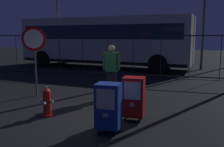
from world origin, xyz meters
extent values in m
plane|color=black|center=(0.00, 0.00, 0.00)|extent=(60.00, 60.00, 0.00)
cylinder|color=red|center=(-0.96, -0.19, 0.03)|extent=(0.28, 0.28, 0.05)
cylinder|color=red|center=(-0.96, -0.19, 0.33)|extent=(0.19, 0.19, 0.55)
sphere|color=red|center=(-0.96, -0.19, 0.60)|extent=(0.19, 0.19, 0.19)
cylinder|color=gray|center=(-0.96, -0.19, 0.72)|extent=(0.06, 0.06, 0.05)
cylinder|color=gray|center=(-0.96, -0.33, 0.35)|extent=(0.09, 0.08, 0.09)
cylinder|color=gray|center=(-1.09, -0.19, 0.38)|extent=(0.07, 0.07, 0.07)
cylinder|color=gray|center=(-0.83, -0.19, 0.38)|extent=(0.07, 0.07, 0.07)
cylinder|color=black|center=(0.96, -0.09, 0.06)|extent=(0.04, 0.04, 0.12)
cylinder|color=black|center=(1.30, -0.09, 0.06)|extent=(0.04, 0.04, 0.12)
cylinder|color=black|center=(0.96, 0.19, 0.06)|extent=(0.04, 0.04, 0.12)
cylinder|color=black|center=(1.30, 0.19, 0.06)|extent=(0.04, 0.04, 0.12)
cube|color=#9E1411|center=(1.13, 0.05, 0.57)|extent=(0.48, 0.40, 0.90)
cube|color=#B2B7BF|center=(1.13, -0.16, 0.75)|extent=(0.36, 0.01, 0.40)
cube|color=gray|center=(1.13, -0.16, 0.43)|extent=(0.10, 0.02, 0.08)
cylinder|color=black|center=(0.60, -0.95, 0.06)|extent=(0.04, 0.04, 0.12)
cylinder|color=black|center=(0.94, -0.95, 0.06)|extent=(0.04, 0.04, 0.12)
cylinder|color=black|center=(0.60, -0.67, 0.06)|extent=(0.04, 0.04, 0.12)
cylinder|color=black|center=(0.94, -0.67, 0.06)|extent=(0.04, 0.04, 0.12)
cube|color=navy|center=(0.77, -0.81, 0.57)|extent=(0.48, 0.40, 0.90)
cube|color=#B2B7BF|center=(0.77, -1.02, 0.75)|extent=(0.36, 0.01, 0.40)
cube|color=gray|center=(0.77, -1.02, 0.43)|extent=(0.10, 0.02, 0.08)
cylinder|color=#4C4F54|center=(-2.37, 1.59, 1.10)|extent=(0.06, 0.06, 2.20)
cylinder|color=red|center=(-2.37, 1.57, 1.85)|extent=(0.71, 0.31, 0.76)
cylinder|color=white|center=(-2.37, 1.55, 1.85)|extent=(0.56, 0.23, 0.60)
cylinder|color=black|center=(0.00, 1.88, 0.42)|extent=(0.14, 0.14, 0.85)
cylinder|color=black|center=(0.18, 1.88, 0.42)|extent=(0.14, 0.14, 0.85)
cube|color=#1E5933|center=(0.09, 1.88, 1.15)|extent=(0.36, 0.20, 0.60)
sphere|color=tan|center=(0.09, 1.88, 1.56)|extent=(0.22, 0.22, 0.22)
cylinder|color=#1E5933|center=(-0.14, 1.88, 1.18)|extent=(0.09, 0.09, 0.55)
cylinder|color=#1E5933|center=(0.32, 1.88, 1.18)|extent=(0.09, 0.09, 0.55)
cube|color=black|center=(0.93, 1.86, 0.01)|extent=(0.36, 0.36, 0.03)
cone|color=orange|center=(0.93, 1.86, 0.28)|extent=(0.28, 0.28, 0.50)
cylinder|color=white|center=(0.93, 1.86, 0.33)|extent=(0.17, 0.17, 0.06)
cube|color=#2D2D33|center=(0.00, 6.19, 1.95)|extent=(18.00, 0.04, 0.05)
cube|color=#2D2D33|center=(0.00, 6.19, 0.10)|extent=(18.00, 0.04, 0.05)
cylinder|color=#2D2D33|center=(-6.43, 6.19, 1.00)|extent=(0.03, 0.03, 2.00)
cylinder|color=#2D2D33|center=(-5.14, 6.19, 1.00)|extent=(0.03, 0.03, 2.00)
cylinder|color=#2D2D33|center=(-3.86, 6.19, 1.00)|extent=(0.03, 0.03, 2.00)
cylinder|color=#2D2D33|center=(-2.57, 6.19, 1.00)|extent=(0.03, 0.03, 2.00)
cylinder|color=#2D2D33|center=(-1.29, 6.19, 1.00)|extent=(0.03, 0.03, 2.00)
cylinder|color=#2D2D33|center=(0.00, 6.19, 1.00)|extent=(0.03, 0.03, 2.00)
cylinder|color=#2D2D33|center=(1.29, 6.19, 1.00)|extent=(0.03, 0.03, 2.00)
cylinder|color=#2D2D33|center=(2.57, 6.19, 1.00)|extent=(0.03, 0.03, 2.00)
cylinder|color=#2D2D33|center=(3.86, 6.19, 1.00)|extent=(0.03, 0.03, 2.00)
cube|color=beige|center=(-2.40, 9.19, 1.67)|extent=(10.75, 3.98, 2.65)
cube|color=#1E2838|center=(-2.40, 9.19, 2.15)|extent=(10.13, 3.91, 0.80)
cube|color=black|center=(-2.40, 9.19, 0.45)|extent=(10.54, 3.96, 0.16)
cylinder|color=black|center=(1.06, 7.43, 0.50)|extent=(1.03, 0.42, 1.00)
cylinder|color=black|center=(1.41, 9.90, 0.50)|extent=(1.03, 0.42, 1.00)
cylinder|color=black|center=(-6.22, 8.48, 0.50)|extent=(1.03, 0.42, 1.00)
cylinder|color=black|center=(-5.86, 10.95, 0.50)|extent=(1.03, 0.42, 1.00)
cylinder|color=#4C4F54|center=(-6.20, 10.67, 3.16)|extent=(0.14, 0.14, 6.32)
cylinder|color=#4C4F54|center=(3.37, 9.67, 3.82)|extent=(0.14, 0.14, 7.65)
camera|label=1|loc=(2.08, -5.40, 1.95)|focal=39.59mm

